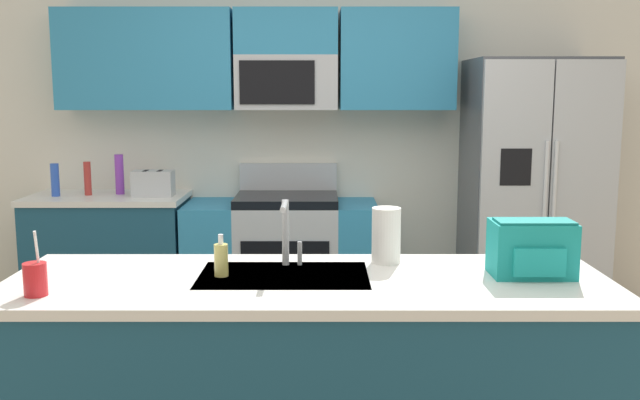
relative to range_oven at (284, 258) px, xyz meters
The scene contains 14 objects.
kitchen_wall_unit 1.08m from the range_oven, 64.80° to the left, with size 5.20×0.43×2.60m.
back_counter 1.24m from the range_oven, behind, with size 1.10×0.63×0.90m.
range_oven is the anchor object (origin of this frame).
refrigerator 1.83m from the range_oven, ahead, with size 0.90×0.76×1.85m.
island_counter 2.27m from the range_oven, 84.24° to the right, with size 2.39×0.83×0.90m.
toaster 1.05m from the range_oven, behind, with size 0.28×0.16×0.18m.
pepper_mill 1.49m from the range_oven, behind, with size 0.05×0.05×0.24m, color #B2332D.
bottle_purple 1.31m from the range_oven, behind, with size 0.06×0.06×0.29m, color purple.
bottle_blue 1.68m from the range_oven, behind, with size 0.06×0.06×0.23m, color blue.
sink_faucet 2.16m from the range_oven, 86.28° to the right, with size 0.09×0.22×0.28m.
drink_cup_red 2.66m from the range_oven, 106.79° to the right, with size 0.08×0.08×0.24m.
soap_dispenser 2.29m from the range_oven, 93.09° to the right, with size 0.06×0.06×0.17m.
paper_towel_roll 2.16m from the range_oven, 74.41° to the right, with size 0.12×0.12×0.24m, color white.
backpack 2.55m from the range_oven, 63.24° to the right, with size 0.32×0.22×0.23m.
Camera 1 is at (-0.00, -3.18, 1.63)m, focal length 39.81 mm.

